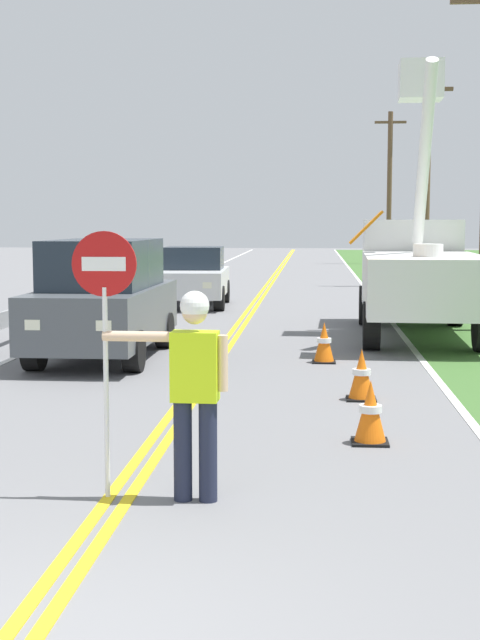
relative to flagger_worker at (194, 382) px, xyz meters
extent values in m
cube|color=yellow|center=(-0.76, 16.96, -1.04)|extent=(0.11, 110.00, 0.01)
cube|color=yellow|center=(-0.58, 16.96, -1.04)|extent=(0.11, 110.00, 0.01)
cube|color=silver|center=(2.93, 16.96, -1.04)|extent=(0.12, 110.00, 0.01)
cube|color=silver|center=(-4.27, 16.96, -1.04)|extent=(0.12, 110.00, 0.01)
cylinder|color=#1E2338|center=(0.12, 0.00, -0.61)|extent=(0.16, 0.16, 0.88)
cylinder|color=#1E2338|center=(-0.10, 0.00, -0.61)|extent=(0.16, 0.16, 0.88)
cube|color=#C6EA19|center=(0.01, 0.00, 0.13)|extent=(0.41, 0.25, 0.60)
cylinder|color=beige|center=(-0.49, 0.02, 0.38)|extent=(0.60, 0.11, 0.09)
cylinder|color=beige|center=(0.25, -0.01, 0.16)|extent=(0.09, 0.09, 0.48)
sphere|color=beige|center=(0.01, 0.00, 0.60)|extent=(0.22, 0.22, 0.22)
sphere|color=white|center=(0.01, 0.00, 0.65)|extent=(0.25, 0.25, 0.25)
cylinder|color=silver|center=(-0.77, 0.02, -0.12)|extent=(0.04, 0.04, 1.85)
cylinder|color=#B71414|center=(-0.77, 0.02, 1.00)|extent=(0.56, 0.03, 0.56)
cube|color=white|center=(-0.77, 0.01, 1.00)|extent=(0.38, 0.01, 0.12)
cube|color=silver|center=(3.19, 10.51, 0.16)|extent=(2.45, 4.68, 1.10)
cube|color=silver|center=(3.31, 13.96, 0.41)|extent=(2.27, 2.17, 2.00)
cube|color=#1E2833|center=(3.34, 14.98, 0.71)|extent=(1.98, 0.13, 0.90)
cylinder|color=silver|center=(3.16, 9.59, 0.83)|extent=(0.56, 0.56, 0.24)
cylinder|color=silver|center=(3.20, 10.85, 2.64)|extent=(0.33, 2.72, 3.50)
cube|color=white|center=(3.25, 12.11, 4.32)|extent=(0.93, 0.93, 0.80)
cube|color=orange|center=(1.95, 8.75, 1.26)|extent=(0.62, 0.82, 0.59)
cylinder|color=black|center=(2.27, 13.79, -0.59)|extent=(0.35, 0.93, 0.92)
cylinder|color=black|center=(4.33, 13.72, -0.59)|extent=(0.35, 0.93, 0.92)
cylinder|color=black|center=(2.13, 9.51, -0.59)|extent=(0.35, 0.93, 0.92)
cube|color=#4C5156|center=(-2.66, 8.07, -0.25)|extent=(1.89, 4.62, 0.92)
cube|color=#1E2833|center=(-2.66, 8.07, 0.63)|extent=(1.65, 2.87, 0.84)
cube|color=#EAEACC|center=(-2.13, 5.78, -0.20)|extent=(0.24, 0.06, 0.16)
cube|color=#EAEACC|center=(-3.23, 5.79, -0.20)|extent=(0.24, 0.06, 0.16)
cylinder|color=black|center=(-1.85, 6.63, -0.71)|extent=(0.29, 0.68, 0.68)
cylinder|color=black|center=(-3.49, 6.65, -0.71)|extent=(0.29, 0.68, 0.68)
cylinder|color=black|center=(-1.82, 9.48, -0.71)|extent=(0.29, 0.68, 0.68)
cylinder|color=black|center=(-3.46, 9.50, -0.71)|extent=(0.29, 0.68, 0.68)
cube|color=silver|center=(-2.39, 18.06, -0.35)|extent=(2.00, 4.17, 0.72)
cube|color=#1E2833|center=(-2.40, 18.31, 0.33)|extent=(1.68, 1.78, 0.64)
cube|color=#EAEACC|center=(-1.76, 16.05, -0.30)|extent=(0.24, 0.07, 0.16)
cube|color=#EAEACC|center=(-2.86, 16.01, -0.30)|extent=(0.24, 0.07, 0.16)
cylinder|color=black|center=(-1.52, 16.82, -0.71)|extent=(0.31, 0.69, 0.68)
cylinder|color=black|center=(-3.16, 16.76, -0.71)|extent=(0.31, 0.69, 0.68)
cylinder|color=black|center=(-1.62, 19.36, -0.71)|extent=(0.31, 0.69, 0.68)
cylinder|color=black|center=(-3.26, 19.30, -0.71)|extent=(0.31, 0.69, 0.68)
cylinder|color=brown|center=(5.22, 26.92, 2.90)|extent=(0.28, 0.28, 7.89)
cube|color=brown|center=(5.22, 26.92, 6.24)|extent=(1.80, 0.14, 0.14)
cylinder|color=brown|center=(5.39, 45.56, 3.30)|extent=(0.28, 0.28, 8.70)
cube|color=brown|center=(5.39, 45.56, 7.05)|extent=(1.80, 0.14, 0.14)
cone|color=orange|center=(1.65, 2.18, -0.70)|extent=(0.36, 0.36, 0.70)
cylinder|color=white|center=(1.65, 2.18, -0.66)|extent=(0.25, 0.25, 0.08)
cube|color=black|center=(1.65, 2.18, -1.03)|extent=(0.40, 0.40, 0.03)
cone|color=orange|center=(1.68, 4.62, -0.70)|extent=(0.36, 0.36, 0.70)
cylinder|color=white|center=(1.68, 4.62, -0.66)|extent=(0.25, 0.25, 0.08)
cube|color=black|center=(1.68, 4.62, -1.03)|extent=(0.40, 0.40, 0.03)
cone|color=orange|center=(1.22, 7.88, -0.70)|extent=(0.36, 0.36, 0.70)
cylinder|color=white|center=(1.22, 7.88, -0.66)|extent=(0.25, 0.25, 0.08)
cube|color=black|center=(1.22, 7.88, -1.03)|extent=(0.40, 0.40, 0.03)
cube|color=#9EA0A3|center=(-4.87, 12.00, -0.50)|extent=(0.06, 32.00, 0.32)
cube|color=#4C4C51|center=(-4.87, 10.86, -0.77)|extent=(0.10, 0.10, 0.55)
cube|color=#4C4C51|center=(-4.87, 13.14, -0.77)|extent=(0.10, 0.10, 0.55)
cube|color=#4C4C51|center=(-4.87, 15.43, -0.77)|extent=(0.10, 0.10, 0.55)
cube|color=#4C4C51|center=(-4.87, 17.71, -0.77)|extent=(0.10, 0.10, 0.55)
cube|color=#4C4C51|center=(-4.87, 20.00, -0.77)|extent=(0.10, 0.10, 0.55)
cube|color=#4C4C51|center=(-4.87, 22.29, -0.77)|extent=(0.10, 0.10, 0.55)
cube|color=#4C4C51|center=(-4.87, 24.57, -0.77)|extent=(0.10, 0.10, 0.55)
cube|color=#4C4C51|center=(-4.87, 26.86, -0.77)|extent=(0.10, 0.10, 0.55)
camera|label=1|loc=(1.00, -7.57, 1.36)|focal=50.77mm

